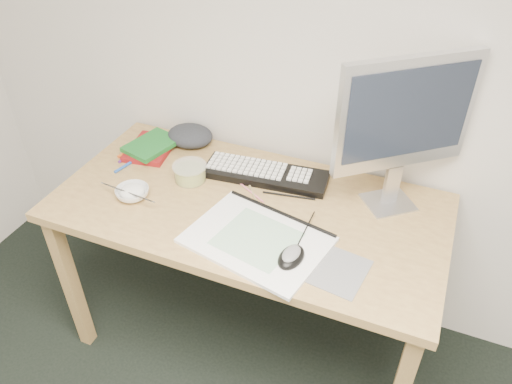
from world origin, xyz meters
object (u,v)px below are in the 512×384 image
(desk, at_px, (248,221))
(sketchpad, at_px, (257,240))
(monitor, at_px, (405,118))
(rice_bowl, at_px, (133,193))
(keyboard, at_px, (266,174))

(desk, bearing_deg, sketchpad, -58.24)
(desk, height_order, monitor, monitor)
(sketchpad, height_order, rice_bowl, rice_bowl)
(monitor, bearing_deg, keyboard, 143.02)
(keyboard, distance_m, monitor, 0.57)
(desk, distance_m, sketchpad, 0.22)
(keyboard, bearing_deg, rice_bowl, -148.70)
(sketchpad, xyz_separation_m, keyboard, (-0.11, 0.35, 0.01))
(keyboard, relative_size, rice_bowl, 3.92)
(monitor, distance_m, rice_bowl, 0.98)
(rice_bowl, bearing_deg, sketchpad, -4.98)
(desk, distance_m, rice_bowl, 0.43)
(monitor, xyz_separation_m, rice_bowl, (-0.87, -0.32, -0.33))
(sketchpad, bearing_deg, rice_bowl, -172.94)
(sketchpad, bearing_deg, desk, 133.79)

